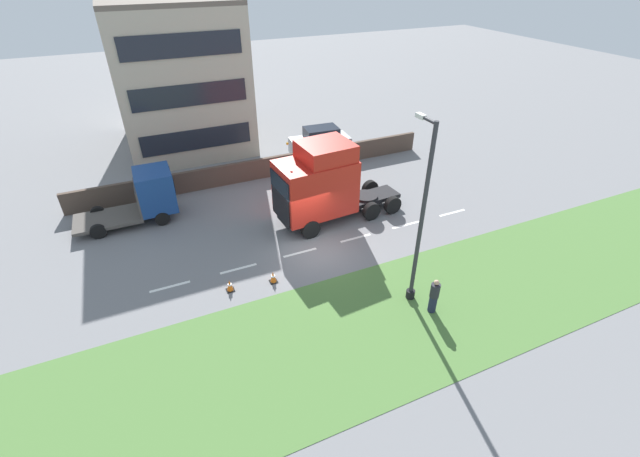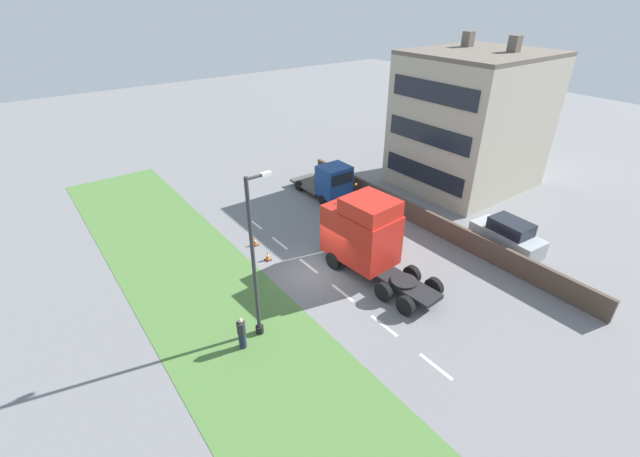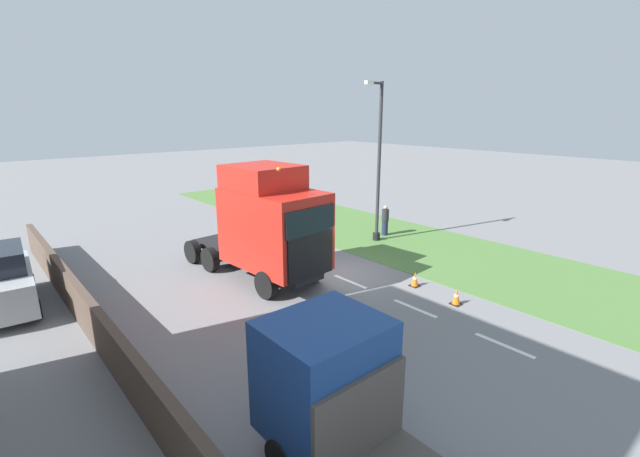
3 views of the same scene
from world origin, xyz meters
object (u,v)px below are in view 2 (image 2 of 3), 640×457
object	(u,v)px
flatbed_truck	(331,182)
lamp_post	(255,269)
parked_car	(507,237)
traffic_cone_lead	(268,256)
traffic_cone_trailing	(255,241)
lorry_cab	(364,235)
pedestrian	(242,333)

from	to	relation	value
flatbed_truck	lamp_post	bearing A→B (deg)	39.80
flatbed_truck	parked_car	xyz separation A→B (m)	(4.13, -12.36, -0.45)
parked_car	traffic_cone_lead	bearing A→B (deg)	151.68
flatbed_truck	traffic_cone_trailing	distance (m)	8.45
lorry_cab	pedestrian	bearing A→B (deg)	-174.86
traffic_cone_trailing	flatbed_truck	bearing A→B (deg)	17.06
lorry_cab	flatbed_truck	size ratio (longest dim) A/B	1.37
lorry_cab	flatbed_truck	xyz separation A→B (m)	(4.30, 8.57, -0.84)
flatbed_truck	traffic_cone_trailing	bearing A→B (deg)	17.45
parked_car	lamp_post	world-z (taller)	lamp_post
traffic_cone_lead	traffic_cone_trailing	bearing A→B (deg)	83.32
pedestrian	traffic_cone_lead	distance (m)	7.18
pedestrian	traffic_cone_lead	size ratio (longest dim) A/B	2.89
traffic_cone_lead	traffic_cone_trailing	world-z (taller)	same
traffic_cone_lead	traffic_cone_trailing	xyz separation A→B (m)	(0.23, 1.97, 0.00)
parked_car	traffic_cone_lead	distance (m)	14.71
pedestrian	traffic_cone_trailing	distance (m)	8.91
lorry_cab	lamp_post	world-z (taller)	lamp_post
lorry_cab	traffic_cone_trailing	size ratio (longest dim) A/B	13.00
parked_car	traffic_cone_trailing	world-z (taller)	parked_car
lorry_cab	lamp_post	xyz separation A→B (m)	(-7.37, -1.01, 1.32)
parked_car	lamp_post	size ratio (longest dim) A/B	0.56
pedestrian	lorry_cab	bearing A→B (deg)	9.14
lorry_cab	traffic_cone_lead	distance (m)	6.07
parked_car	pedestrian	xyz separation A→B (m)	(-16.93, 2.42, -0.22)
traffic_cone_lead	traffic_cone_trailing	distance (m)	1.98
traffic_cone_trailing	lorry_cab	bearing A→B (deg)	-58.82
parked_car	lamp_post	distance (m)	16.25
lamp_post	traffic_cone_lead	bearing A→B (deg)	56.33
parked_car	flatbed_truck	bearing A→B (deg)	112.86
lorry_cab	parked_car	xyz separation A→B (m)	(8.43, -3.79, -1.29)
lorry_cab	parked_car	world-z (taller)	lorry_cab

